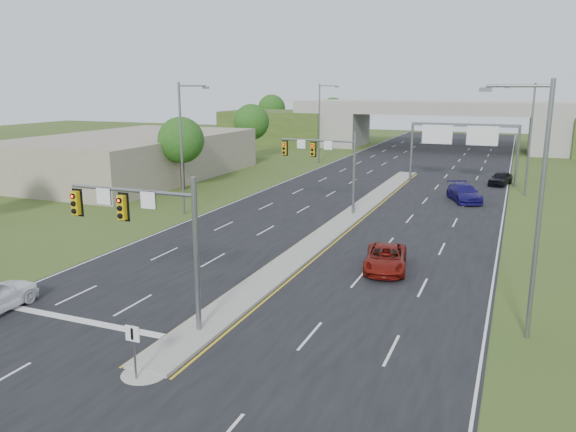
% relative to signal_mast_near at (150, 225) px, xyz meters
% --- Properties ---
extents(ground, '(240.00, 240.00, 0.00)m').
position_rel_signal_mast_near_xyz_m(ground, '(2.26, 0.07, -4.73)').
color(ground, '#364C1B').
rests_on(ground, ground).
extents(road, '(24.00, 160.00, 0.02)m').
position_rel_signal_mast_near_xyz_m(road, '(2.26, 35.07, -4.72)').
color(road, black).
rests_on(road, ground).
extents(median, '(2.00, 54.00, 0.16)m').
position_rel_signal_mast_near_xyz_m(median, '(2.26, 23.07, -4.63)').
color(median, gray).
rests_on(median, road).
extents(median_nose, '(2.00, 2.00, 0.16)m').
position_rel_signal_mast_near_xyz_m(median_nose, '(2.26, -3.93, -4.63)').
color(median_nose, gray).
rests_on(median_nose, road).
extents(lane_markings, '(23.72, 160.00, 0.01)m').
position_rel_signal_mast_near_xyz_m(lane_markings, '(1.66, 28.99, -4.70)').
color(lane_markings, gold).
rests_on(lane_markings, road).
extents(signal_mast_near, '(6.62, 0.60, 7.00)m').
position_rel_signal_mast_near_xyz_m(signal_mast_near, '(0.00, 0.00, 0.00)').
color(signal_mast_near, slate).
rests_on(signal_mast_near, ground).
extents(signal_mast_far, '(6.62, 0.60, 7.00)m').
position_rel_signal_mast_near_xyz_m(signal_mast_far, '(0.00, 25.00, 0.00)').
color(signal_mast_far, slate).
rests_on(signal_mast_far, ground).
extents(keep_right_sign, '(0.60, 0.13, 2.20)m').
position_rel_signal_mast_near_xyz_m(keep_right_sign, '(2.26, -4.45, -3.21)').
color(keep_right_sign, slate).
rests_on(keep_right_sign, ground).
extents(sign_gantry, '(11.58, 0.44, 6.67)m').
position_rel_signal_mast_near_xyz_m(sign_gantry, '(8.95, 44.99, 0.51)').
color(sign_gantry, slate).
rests_on(sign_gantry, ground).
extents(overpass, '(80.00, 14.00, 8.10)m').
position_rel_signal_mast_near_xyz_m(overpass, '(2.26, 80.07, -1.17)').
color(overpass, gray).
rests_on(overpass, ground).
extents(lightpole_l_mid, '(2.85, 0.25, 11.00)m').
position_rel_signal_mast_near_xyz_m(lightpole_l_mid, '(-11.03, 20.07, 1.38)').
color(lightpole_l_mid, slate).
rests_on(lightpole_l_mid, ground).
extents(lightpole_l_far, '(2.85, 0.25, 11.00)m').
position_rel_signal_mast_near_xyz_m(lightpole_l_far, '(-11.03, 55.07, 1.38)').
color(lightpole_l_far, slate).
rests_on(lightpole_l_far, ground).
extents(lightpole_r_near, '(2.85, 0.25, 11.00)m').
position_rel_signal_mast_near_xyz_m(lightpole_r_near, '(15.56, 5.07, 1.38)').
color(lightpole_r_near, slate).
rests_on(lightpole_r_near, ground).
extents(lightpole_r_far, '(2.85, 0.25, 11.00)m').
position_rel_signal_mast_near_xyz_m(lightpole_r_far, '(15.56, 40.07, 1.38)').
color(lightpole_r_far, slate).
rests_on(lightpole_r_far, ground).
extents(tree_l_near, '(4.80, 4.80, 7.60)m').
position_rel_signal_mast_near_xyz_m(tree_l_near, '(-17.74, 30.07, 0.45)').
color(tree_l_near, '#382316').
rests_on(tree_l_near, ground).
extents(tree_l_mid, '(5.20, 5.20, 8.12)m').
position_rel_signal_mast_near_xyz_m(tree_l_mid, '(-21.74, 55.07, 0.78)').
color(tree_l_mid, '#382316').
rests_on(tree_l_mid, ground).
extents(tree_back_a, '(6.00, 6.00, 8.85)m').
position_rel_signal_mast_near_xyz_m(tree_back_a, '(-35.74, 94.07, 1.11)').
color(tree_back_a, '#382316').
rests_on(tree_back_a, ground).
extents(tree_back_b, '(5.60, 5.60, 8.32)m').
position_rel_signal_mast_near_xyz_m(tree_back_b, '(-21.74, 94.07, 0.78)').
color(tree_back_b, '#382316').
rests_on(tree_back_b, ground).
extents(commercial_building, '(18.00, 30.00, 5.00)m').
position_rel_signal_mast_near_xyz_m(commercial_building, '(-27.74, 35.07, -2.23)').
color(commercial_building, gray).
rests_on(commercial_building, ground).
extents(car_far_a, '(3.19, 5.46, 1.43)m').
position_rel_signal_mast_near_xyz_m(car_far_a, '(8.00, 11.83, -3.99)').
color(car_far_a, maroon).
rests_on(car_far_a, road).
extents(car_far_b, '(4.17, 6.01, 1.61)m').
position_rel_signal_mast_near_xyz_m(car_far_b, '(10.40, 34.71, -3.90)').
color(car_far_b, '#150E57').
rests_on(car_far_b, road).
extents(car_far_c, '(2.76, 4.65, 1.48)m').
position_rel_signal_mast_near_xyz_m(car_far_c, '(13.26, 45.55, -3.96)').
color(car_far_c, black).
rests_on(car_far_c, road).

